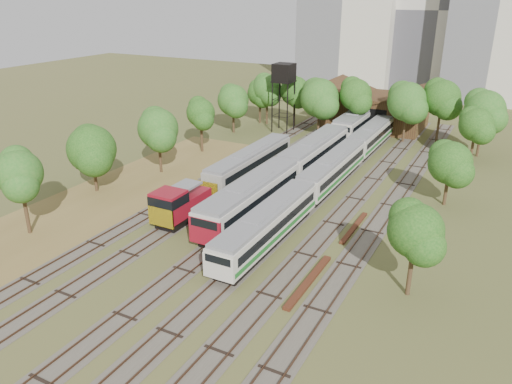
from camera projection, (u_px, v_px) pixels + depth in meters
The scene contains 16 objects.
ground at pixel (181, 296), 38.47m from camera, with size 240.00×240.00×0.00m, color #475123.
dry_grass_patch at pixel (87, 213), 52.84m from camera, with size 14.00×60.00×0.04m, color brown.
tracks at pixel (301, 189), 59.21m from camera, with size 24.60×80.00×0.19m.
railcar_red_set at pixel (286, 173), 57.90m from camera, with size 3.28×34.58×4.07m.
railcar_green_set at pixel (332, 170), 60.05m from camera, with size 2.80×52.08×3.46m.
railcar_rear at pixel (357, 123), 80.22m from camera, with size 3.25×16.08×4.03m.
shunter_locomotive at pixel (179, 205), 50.22m from camera, with size 2.92×8.10×3.83m.
old_grey_coach at pixel (250, 162), 62.44m from camera, with size 2.79×18.00×3.45m.
water_tower at pixel (284, 74), 80.22m from camera, with size 3.20×3.20×11.08m.
rail_pile_near at pixel (309, 281), 40.14m from camera, with size 0.58×8.72×0.29m, color #522817.
rail_pile_far at pixel (354, 228), 49.28m from camera, with size 0.47×7.54×0.24m, color #522817.
maintenance_shed at pixel (376, 110), 85.28m from camera, with size 16.45×11.55×7.58m.
tree_band_left at pixel (156, 128), 64.09m from camera, with size 7.89×62.09×8.36m.
tree_band_far at pixel (368, 98), 77.23m from camera, with size 40.13×10.36×9.69m.
tree_band_right at pixel (455, 159), 53.20m from camera, with size 5.37×40.91×7.56m.
tower_centre at pixel (445, 9), 112.73m from camera, with size 20.00×18.00×36.00m, color beige.
Camera 1 is at (20.43, -26.12, 21.86)m, focal length 35.00 mm.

